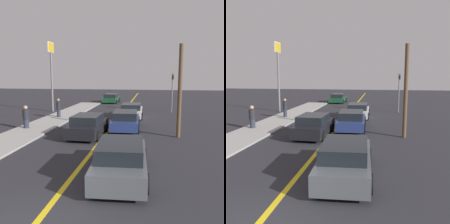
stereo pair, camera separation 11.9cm
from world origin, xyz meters
TOP-DOWN VIEW (x-y plane):
  - road_center_line at (0.00, 18.00)m, footprint 0.20×60.00m
  - sidewalk_left at (-5.16, 13.78)m, footprint 2.72×27.56m
  - car_near_right_lane at (1.78, 3.93)m, footprint 2.13×4.46m
  - car_ahead_center at (-1.01, 9.90)m, footprint 1.99×4.02m
  - car_far_distant at (1.08, 12.21)m, footprint 2.09×4.23m
  - car_parked_left_lot at (1.08, 17.33)m, footprint 2.05×4.34m
  - car_oncoming_far at (-2.67, 28.95)m, footprint 2.03×4.06m
  - pedestrian_near_curb at (-5.75, 11.04)m, footprint 0.44×0.44m
  - pedestrian_mid_group at (-5.20, 15.80)m, footprint 0.37×0.37m
  - traffic_light at (4.88, 20.74)m, footprint 0.18×0.40m
  - roadside_sign at (-7.30, 19.57)m, footprint 0.20×1.44m
  - utility_pole at (4.50, 10.37)m, footprint 0.24×0.24m

SIDE VIEW (x-z plane):
  - road_center_line at x=0.00m, z-range 0.00..0.01m
  - sidewalk_left at x=-5.16m, z-range 0.00..0.11m
  - car_oncoming_far at x=-2.67m, z-range -0.02..1.20m
  - car_parked_left_lot at x=1.08m, z-range -0.02..1.22m
  - car_far_distant at x=1.08m, z-range -0.02..1.27m
  - car_ahead_center at x=-1.01m, z-range -0.03..1.32m
  - car_near_right_lane at x=1.78m, z-range -0.02..1.35m
  - pedestrian_near_curb at x=-5.75m, z-range 0.09..1.66m
  - pedestrian_mid_group at x=-5.20m, z-range 0.10..1.72m
  - traffic_light at x=4.88m, z-range 0.45..4.34m
  - utility_pole at x=4.50m, z-range 0.00..5.56m
  - roadside_sign at x=-7.30m, z-range 1.35..8.39m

